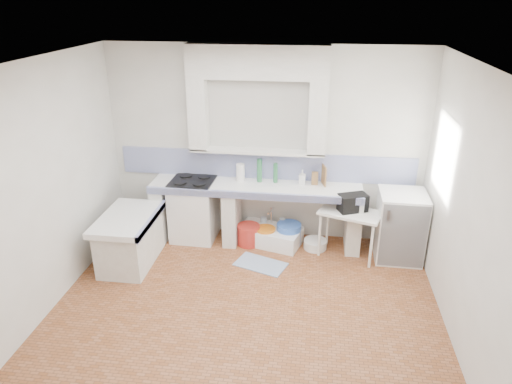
# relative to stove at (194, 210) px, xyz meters

# --- Properties ---
(floor) EXTENTS (4.50, 4.50, 0.00)m
(floor) POSITION_rel_stove_xyz_m (1.02, -1.72, -0.45)
(floor) COLOR brown
(floor) RESTS_ON ground
(ceiling) EXTENTS (4.50, 4.50, 0.00)m
(ceiling) POSITION_rel_stove_xyz_m (1.02, -1.72, 2.35)
(ceiling) COLOR silver
(ceiling) RESTS_ON ground
(wall_back) EXTENTS (4.50, 0.00, 4.50)m
(wall_back) POSITION_rel_stove_xyz_m (1.02, 0.28, 0.95)
(wall_back) COLOR silver
(wall_back) RESTS_ON ground
(wall_front) EXTENTS (4.50, 0.00, 4.50)m
(wall_front) POSITION_rel_stove_xyz_m (1.02, -3.72, 0.95)
(wall_front) COLOR silver
(wall_front) RESTS_ON ground
(wall_left) EXTENTS (0.00, 4.50, 4.50)m
(wall_left) POSITION_rel_stove_xyz_m (-1.23, -1.72, 0.95)
(wall_left) COLOR silver
(wall_left) RESTS_ON ground
(wall_right) EXTENTS (0.00, 4.50, 4.50)m
(wall_right) POSITION_rel_stove_xyz_m (3.27, -1.72, 0.95)
(wall_right) COLOR silver
(wall_right) RESTS_ON ground
(alcove_mass) EXTENTS (1.90, 0.25, 0.45)m
(alcove_mass) POSITION_rel_stove_xyz_m (0.92, 0.16, 2.13)
(alcove_mass) COLOR silver
(alcove_mass) RESTS_ON ground
(window_frame) EXTENTS (0.35, 0.86, 1.06)m
(window_frame) POSITION_rel_stove_xyz_m (3.45, -0.52, 1.15)
(window_frame) COLOR #331F10
(window_frame) RESTS_ON ground
(lace_valance) EXTENTS (0.01, 0.84, 0.24)m
(lace_valance) POSITION_rel_stove_xyz_m (3.30, -0.52, 1.53)
(lace_valance) COLOR white
(lace_valance) RESTS_ON ground
(counter_slab) EXTENTS (3.00, 0.60, 0.08)m
(counter_slab) POSITION_rel_stove_xyz_m (0.92, -0.02, 0.41)
(counter_slab) COLOR white
(counter_slab) RESTS_ON ground
(counter_lip) EXTENTS (3.00, 0.04, 0.10)m
(counter_lip) POSITION_rel_stove_xyz_m (0.92, -0.30, 0.41)
(counter_lip) COLOR navy
(counter_lip) RESTS_ON ground
(counter_pier_left) EXTENTS (0.20, 0.55, 0.82)m
(counter_pier_left) POSITION_rel_stove_xyz_m (-0.48, -0.02, -0.04)
(counter_pier_left) COLOR silver
(counter_pier_left) RESTS_ON ground
(counter_pier_mid) EXTENTS (0.20, 0.55, 0.82)m
(counter_pier_mid) POSITION_rel_stove_xyz_m (0.57, -0.02, -0.04)
(counter_pier_mid) COLOR silver
(counter_pier_mid) RESTS_ON ground
(counter_pier_right) EXTENTS (0.20, 0.55, 0.82)m
(counter_pier_right) POSITION_rel_stove_xyz_m (2.32, -0.02, -0.04)
(counter_pier_right) COLOR silver
(counter_pier_right) RESTS_ON ground
(peninsula_top) EXTENTS (0.70, 1.10, 0.08)m
(peninsula_top) POSITION_rel_stove_xyz_m (-0.68, -0.82, 0.21)
(peninsula_top) COLOR white
(peninsula_top) RESTS_ON ground
(peninsula_base) EXTENTS (0.60, 1.00, 0.62)m
(peninsula_base) POSITION_rel_stove_xyz_m (-0.68, -0.82, -0.14)
(peninsula_base) COLOR silver
(peninsula_base) RESTS_ON ground
(peninsula_lip) EXTENTS (0.04, 1.10, 0.10)m
(peninsula_lip) POSITION_rel_stove_xyz_m (-0.35, -0.82, 0.21)
(peninsula_lip) COLOR navy
(peninsula_lip) RESTS_ON ground
(backsplash) EXTENTS (4.27, 0.03, 0.40)m
(backsplash) POSITION_rel_stove_xyz_m (1.02, 0.27, 0.65)
(backsplash) COLOR navy
(backsplash) RESTS_ON ground
(stove) EXTENTS (0.65, 0.63, 0.89)m
(stove) POSITION_rel_stove_xyz_m (0.00, 0.00, 0.00)
(stove) COLOR white
(stove) RESTS_ON ground
(sink) EXTENTS (0.99, 0.71, 0.21)m
(sink) POSITION_rel_stove_xyz_m (1.14, -0.04, -0.34)
(sink) COLOR white
(sink) RESTS_ON ground
(side_table) EXTENTS (0.92, 0.69, 0.04)m
(side_table) POSITION_rel_stove_xyz_m (2.25, -0.25, -0.11)
(side_table) COLOR white
(side_table) RESTS_ON ground
(fridge) EXTENTS (0.63, 0.63, 0.96)m
(fridge) POSITION_rel_stove_xyz_m (2.93, -0.19, 0.03)
(fridge) COLOR white
(fridge) RESTS_ON ground
(bucket_red) EXTENTS (0.41, 0.41, 0.31)m
(bucket_red) POSITION_rel_stove_xyz_m (0.83, -0.12, -0.29)
(bucket_red) COLOR #B52920
(bucket_red) RESTS_ON ground
(bucket_orange) EXTENTS (0.32, 0.32, 0.27)m
(bucket_orange) POSITION_rel_stove_xyz_m (1.08, -0.11, -0.31)
(bucket_orange) COLOR orange
(bucket_orange) RESTS_ON ground
(bucket_blue) EXTENTS (0.43, 0.43, 0.33)m
(bucket_blue) POSITION_rel_stove_xyz_m (1.41, -0.06, -0.28)
(bucket_blue) COLOR blue
(bucket_blue) RESTS_ON ground
(basin_white) EXTENTS (0.36, 0.36, 0.13)m
(basin_white) POSITION_rel_stove_xyz_m (1.80, -0.11, -0.38)
(basin_white) COLOR white
(basin_white) RESTS_ON ground
(water_bottle_a) EXTENTS (0.10, 0.10, 0.32)m
(water_bottle_a) POSITION_rel_stove_xyz_m (1.02, 0.13, -0.28)
(water_bottle_a) COLOR silver
(water_bottle_a) RESTS_ON ground
(water_bottle_b) EXTENTS (0.10, 0.10, 0.34)m
(water_bottle_b) POSITION_rel_stove_xyz_m (1.31, 0.10, -0.28)
(water_bottle_b) COLOR silver
(water_bottle_b) RESTS_ON ground
(black_bag) EXTENTS (0.43, 0.34, 0.24)m
(black_bag) POSITION_rel_stove_xyz_m (2.27, -0.21, 0.35)
(black_bag) COLOR black
(black_bag) RESTS_ON side_table
(green_bottle_a) EXTENTS (0.08, 0.08, 0.34)m
(green_bottle_a) POSITION_rel_stove_xyz_m (0.96, 0.13, 0.62)
(green_bottle_a) COLOR #286A3D
(green_bottle_a) RESTS_ON counter_slab
(green_bottle_b) EXTENTS (0.07, 0.07, 0.28)m
(green_bottle_b) POSITION_rel_stove_xyz_m (1.19, 0.13, 0.60)
(green_bottle_b) COLOR #286A3D
(green_bottle_b) RESTS_ON counter_slab
(knife_block) EXTENTS (0.09, 0.08, 0.18)m
(knife_block) POSITION_rel_stove_xyz_m (1.75, 0.13, 0.54)
(knife_block) COLOR olive
(knife_block) RESTS_ON counter_slab
(cutting_board) EXTENTS (0.07, 0.20, 0.28)m
(cutting_board) POSITION_rel_stove_xyz_m (1.87, 0.13, 0.59)
(cutting_board) COLOR olive
(cutting_board) RESTS_ON counter_slab
(paper_towel) EXTENTS (0.15, 0.15, 0.25)m
(paper_towel) POSITION_rel_stove_xyz_m (0.68, 0.13, 0.58)
(paper_towel) COLOR white
(paper_towel) RESTS_ON counter_slab
(soap_bottle) EXTENTS (0.09, 0.10, 0.20)m
(soap_bottle) POSITION_rel_stove_xyz_m (1.57, 0.13, 0.56)
(soap_bottle) COLOR white
(soap_bottle) RESTS_ON counter_slab
(rug) EXTENTS (0.77, 0.59, 0.01)m
(rug) POSITION_rel_stove_xyz_m (1.08, -0.66, -0.44)
(rug) COLOR #395385
(rug) RESTS_ON ground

